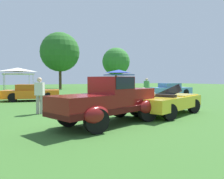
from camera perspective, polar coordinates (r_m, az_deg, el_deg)
name	(u,v)px	position (r m, az deg, el deg)	size (l,w,h in m)	color
ground_plane	(100,123)	(8.22, -3.04, -8.62)	(120.00, 120.00, 0.00)	#386628
feature_pickup_truck	(109,100)	(7.89, -0.69, -2.72)	(4.59, 2.76, 1.70)	#400B0B
neighbor_convertible	(168,102)	(10.43, 14.18, -3.06)	(4.49, 3.03, 1.40)	yellow
show_car_orange	(31,93)	(17.48, -20.16, -0.78)	(4.27, 2.65, 1.22)	orange
show_car_skyblue	(171,89)	(22.22, 14.94, 0.01)	(4.05, 2.07, 1.22)	#669EDB
spectator_near_truck	(147,88)	(18.19, 8.92, 0.48)	(0.41, 0.47, 1.69)	#7F7056
spectator_between_cars	(130,89)	(15.03, 4.56, 0.04)	(0.46, 0.43, 1.69)	#7F7056
spectator_by_row	(40,94)	(10.75, -18.19, -1.16)	(0.46, 0.43, 1.69)	#9E998E
canopy_tent_center_field	(18,71)	(23.20, -23.18, 4.50)	(2.69, 2.69, 2.71)	#B7B7BC
canopy_tent_right_field	(119,72)	(25.90, 1.75, 4.51)	(2.68, 2.68, 2.71)	#B7B7BC
treeline_center	(60,52)	(37.44, -13.30, 9.38)	(6.37, 6.37, 9.20)	#47331E
treeline_mid_right	(116,62)	(42.28, 1.05, 7.21)	(5.24, 5.24, 7.56)	brown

